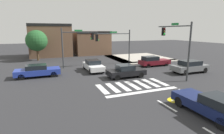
# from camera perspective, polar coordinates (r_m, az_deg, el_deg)

# --- Properties ---
(ground_plane) EXTENTS (120.00, 120.00, 0.00)m
(ground_plane) POSITION_cam_1_polar(r_m,az_deg,el_deg) (20.83, 0.77, -2.40)
(ground_plane) COLOR #2B2B2D
(crosswalk_near) EXTENTS (6.57, 2.79, 0.01)m
(crosswalk_near) POSITION_cam_1_polar(r_m,az_deg,el_deg) (16.91, 6.60, -5.84)
(crosswalk_near) COLOR silver
(crosswalk_near) RESTS_ON ground_plane
(lane_markings) EXTENTS (6.80, 24.25, 0.01)m
(lane_markings) POSITION_cam_1_polar(r_m,az_deg,el_deg) (11.74, 31.80, -15.83)
(lane_markings) COLOR white
(lane_markings) RESTS_ON ground_plane
(bike_detector_marking) EXTENTS (1.18, 1.18, 0.01)m
(bike_detector_marking) POSITION_cam_1_polar(r_m,az_deg,el_deg) (14.14, 19.85, -10.09)
(bike_detector_marking) COLOR yellow
(bike_detector_marking) RESTS_ON ground_plane
(curb_corner_northeast) EXTENTS (10.00, 10.60, 0.15)m
(curb_corner_northeast) POSITION_cam_1_polar(r_m,az_deg,el_deg) (32.81, 8.26, 2.83)
(curb_corner_northeast) COLOR #B2AA9E
(curb_corner_northeast) RESTS_ON ground_plane
(storefront_row) EXTENTS (15.95, 6.14, 6.35)m
(storefront_row) POSITION_cam_1_polar(r_m,az_deg,el_deg) (38.07, -13.88, 8.10)
(storefront_row) COLOR brown
(storefront_row) RESTS_ON ground_plane
(traffic_signal_southeast) EXTENTS (0.32, 5.23, 5.92)m
(traffic_signal_southeast) POSITION_cam_1_polar(r_m,az_deg,el_deg) (20.39, 20.24, 8.34)
(traffic_signal_southeast) COLOR #383A3D
(traffic_signal_southeast) RESTS_ON ground_plane
(traffic_signal_northwest) EXTENTS (5.07, 0.32, 5.45)m
(traffic_signal_northwest) POSITION_cam_1_polar(r_m,az_deg,el_deg) (24.93, -11.46, 8.29)
(traffic_signal_northwest) COLOR #383A3D
(traffic_signal_northwest) RESTS_ON ground_plane
(traffic_signal_northeast) EXTENTS (6.00, 0.32, 5.20)m
(traffic_signal_northeast) POSITION_cam_1_polar(r_m,az_deg,el_deg) (26.71, 0.98, 8.46)
(traffic_signal_northeast) COLOR #383A3D
(traffic_signal_northeast) RESTS_ON ground_plane
(car_white) EXTENTS (1.80, 4.48, 1.40)m
(car_white) POSITION_cam_1_polar(r_m,az_deg,el_deg) (22.64, -6.08, 0.52)
(car_white) COLOR white
(car_white) RESTS_ON ground_plane
(car_black) EXTENTS (4.17, 1.92, 1.39)m
(car_black) POSITION_cam_1_polar(r_m,az_deg,el_deg) (19.54, 4.46, -1.32)
(car_black) COLOR black
(car_black) RESTS_ON ground_plane
(car_navy) EXTENTS (1.81, 4.58, 1.42)m
(car_navy) POSITION_cam_1_polar(r_m,az_deg,el_deg) (12.31, 29.67, -10.59)
(car_navy) COLOR #141E4C
(car_navy) RESTS_ON ground_plane
(car_maroon) EXTENTS (4.54, 1.72, 1.45)m
(car_maroon) POSITION_cam_1_polar(r_m,az_deg,el_deg) (26.30, 13.24, 1.87)
(car_maroon) COLOR maroon
(car_maroon) RESTS_ON ground_plane
(car_gray) EXTENTS (4.55, 1.92, 1.51)m
(car_gray) POSITION_cam_1_polar(r_m,az_deg,el_deg) (23.55, 23.87, 0.17)
(car_gray) COLOR slate
(car_gray) RESTS_ON ground_plane
(car_blue) EXTENTS (4.74, 1.88, 1.37)m
(car_blue) POSITION_cam_1_polar(r_m,az_deg,el_deg) (21.31, -22.96, -1.10)
(car_blue) COLOR #23389E
(car_blue) RESTS_ON ground_plane
(roadside_tree) EXTENTS (3.55, 3.55, 5.18)m
(roadside_tree) POSITION_cam_1_polar(r_m,az_deg,el_deg) (32.73, -23.20, 7.82)
(roadside_tree) COLOR #4C3823
(roadside_tree) RESTS_ON ground_plane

